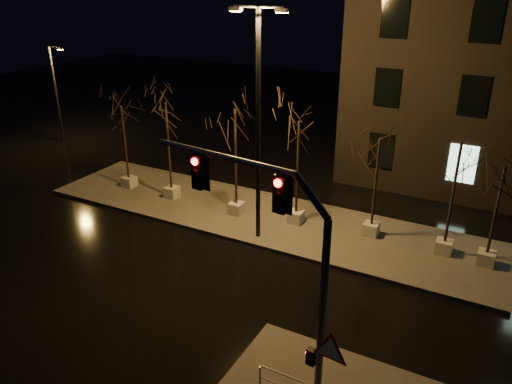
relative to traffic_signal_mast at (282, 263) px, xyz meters
The scene contains 12 objects.
ground 8.39m from the traffic_signal_mast, 145.99° to the left, with size 90.00×90.00×0.00m, color black.
median 12.37m from the traffic_signal_mast, 120.43° to the left, with size 22.00×5.00×0.15m, color #484440.
tree_0 16.81m from the traffic_signal_mast, 144.52° to the left, with size 1.80×1.80×4.53m.
tree_1 14.49m from the traffic_signal_mast, 138.06° to the left, with size 1.80×1.80×5.07m.
tree_2 11.81m from the traffic_signal_mast, 125.68° to the left, with size 1.80×1.80×5.21m.
tree_3 10.87m from the traffic_signal_mast, 111.70° to the left, with size 1.80×1.80×4.90m.
tree_4 10.59m from the traffic_signal_mast, 93.41° to the left, with size 1.80×1.80×4.51m.
tree_5 10.73m from the traffic_signal_mast, 76.77° to the left, with size 1.80×1.80×4.89m.
tree_6 11.09m from the traffic_signal_mast, 68.42° to the left, with size 1.80×1.80×4.24m.
traffic_signal_mast is the anchor object (origin of this frame).
streetlight_main 9.54m from the traffic_signal_mast, 121.30° to the left, with size 2.36×0.35×9.45m.
streetlight_far 27.38m from the traffic_signal_mast, 148.92° to the left, with size 1.26×0.22×6.46m.
Camera 1 is at (9.95, -12.83, 10.55)m, focal length 35.00 mm.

